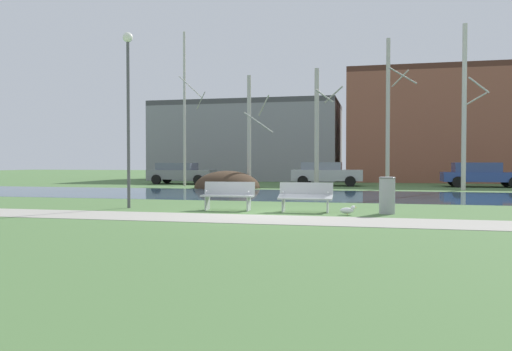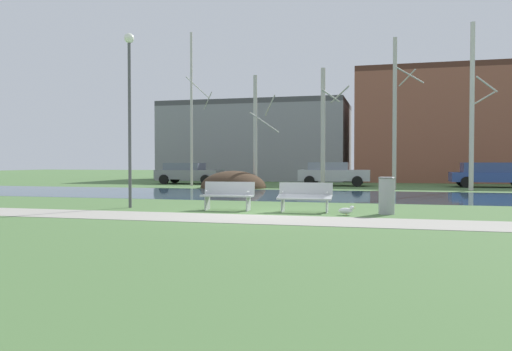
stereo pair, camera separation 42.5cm
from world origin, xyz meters
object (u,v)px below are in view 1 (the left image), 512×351
Objects in this scene: bench_right at (306,196)px; parked_hatch_third_blue at (481,174)px; parked_van_nearest_grey at (181,173)px; parked_sedan_second_silver at (326,173)px; streetlamp at (128,92)px; seagull at (348,210)px; trash_bin at (387,195)px; bench_left at (228,195)px.

bench_right is 0.35× the size of parked_hatch_third_blue.
parked_sedan_second_silver reaches higher than parked_van_nearest_grey.
seagull is at bearing -4.97° from streetlamp.
bench_right is 2.35m from trash_bin.
bench_left is 1.53× the size of trash_bin.
bench_left is 0.37× the size of parked_sedan_second_silver.
parked_hatch_third_blue reaches higher than parked_van_nearest_grey.
streetlamp reaches higher than trash_bin.
parked_hatch_third_blue is at bearing 64.86° from bench_right.
seagull is 0.11× the size of parked_van_nearest_grey.
parked_hatch_third_blue is (5.74, 17.22, 0.22)m from trash_bin.
trash_bin is at bearing 0.04° from bench_left.
trash_bin is 1.29m from seagull.
streetlamp is 1.22× the size of parked_hatch_third_blue.
parked_hatch_third_blue reaches higher than seagull.
bench_left and bench_right have the same top height.
parked_van_nearest_grey reaches higher than trash_bin.
bench_right is 0.36× the size of parked_van_nearest_grey.
parked_sedan_second_silver is (4.79, 16.69, -2.96)m from streetlamp.
parked_van_nearest_grey is at bearing -179.91° from parked_hatch_third_blue.
bench_left is 16.80m from parked_sedan_second_silver.
trash_bin is (2.34, 0.00, 0.08)m from bench_right.
bench_left is at bearing 180.00° from bench_right.
parked_van_nearest_grey reaches higher than bench_left.
parked_sedan_second_silver reaches higher than seagull.
parked_van_nearest_grey is at bearing 121.89° from bench_right.
parked_sedan_second_silver is at bearing -2.67° from parked_van_nearest_grey.
trash_bin is at bearing 27.83° from seagull.
parked_van_nearest_grey is at bearing 106.13° from streetlamp.
trash_bin reaches higher than seagull.
streetlamp reaches higher than bench_left.
streetlamp is at bearing -73.87° from parked_van_nearest_grey.
bench_left is 0.29× the size of streetlamp.
bench_right is 20.25m from parked_van_nearest_grey.
parked_van_nearest_grey is at bearing 115.79° from bench_left.
trash_bin is 8.69m from streetlamp.
bench_right is 1.53× the size of trash_bin.
bench_left is 4.67m from streetlamp.
bench_left is 0.35× the size of parked_hatch_third_blue.
parked_van_nearest_grey is (-11.96, 17.76, 0.62)m from seagull.
seagull is 0.10× the size of parked_hatch_third_blue.
parked_hatch_third_blue reaches higher than trash_bin.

